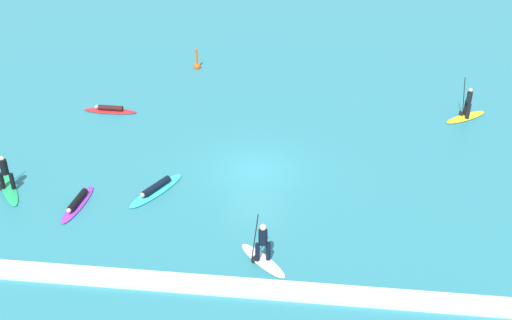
# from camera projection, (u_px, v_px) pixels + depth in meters

# --- Properties ---
(ground_plane) EXTENTS (120.00, 120.00, 0.00)m
(ground_plane) POSITION_uv_depth(u_px,v_px,m) (256.00, 169.00, 30.59)
(ground_plane) COLOR teal
(ground_plane) RESTS_ON ground
(surfer_on_white_board) EXTENTS (2.20, 2.24, 2.17)m
(surfer_on_white_board) POSITION_uv_depth(u_px,v_px,m) (263.00, 251.00, 24.57)
(surfer_on_white_board) COLOR white
(surfer_on_white_board) RESTS_ON ground_plane
(surfer_on_red_board) EXTENTS (2.97, 0.72, 0.37)m
(surfer_on_red_board) POSITION_uv_depth(u_px,v_px,m) (110.00, 110.00, 35.69)
(surfer_on_red_board) COLOR red
(surfer_on_red_board) RESTS_ON ground_plane
(surfer_on_purple_board) EXTENTS (0.86, 2.94, 0.39)m
(surfer_on_purple_board) POSITION_uv_depth(u_px,v_px,m) (77.00, 203.00, 27.98)
(surfer_on_purple_board) COLOR purple
(surfer_on_purple_board) RESTS_ON ground_plane
(surfer_on_teal_board) EXTENTS (2.21, 3.24, 0.41)m
(surfer_on_teal_board) POSITION_uv_depth(u_px,v_px,m) (156.00, 189.00, 28.89)
(surfer_on_teal_board) COLOR #33C6CC
(surfer_on_teal_board) RESTS_ON ground_plane
(surfer_on_yellow_board) EXTENTS (2.59, 2.17, 2.27)m
(surfer_on_yellow_board) POSITION_uv_depth(u_px,v_px,m) (467.00, 111.00, 34.90)
(surfer_on_yellow_board) COLOR yellow
(surfer_on_yellow_board) RESTS_ON ground_plane
(surfer_on_green_board) EXTENTS (2.16, 2.81, 2.11)m
(surfer_on_green_board) POSITION_uv_depth(u_px,v_px,m) (7.00, 182.00, 28.84)
(surfer_on_green_board) COLOR #23B266
(surfer_on_green_board) RESTS_ON ground_plane
(marker_buoy) EXTENTS (0.45, 0.45, 1.38)m
(marker_buoy) POSITION_uv_depth(u_px,v_px,m) (197.00, 65.00, 40.86)
(marker_buoy) COLOR #E55119
(marker_buoy) RESTS_ON ground_plane
(wave_crest) EXTENTS (19.95, 0.90, 0.18)m
(wave_crest) POSITION_uv_depth(u_px,v_px,m) (231.00, 287.00, 23.49)
(wave_crest) COLOR silver
(wave_crest) RESTS_ON ground_plane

